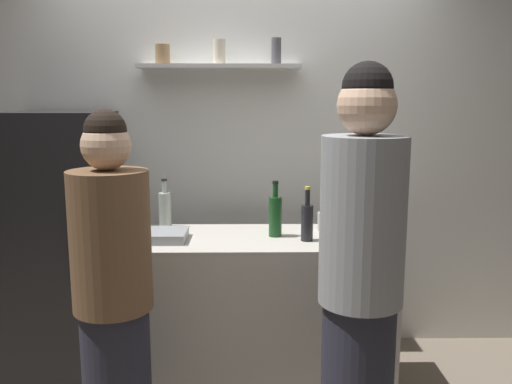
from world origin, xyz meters
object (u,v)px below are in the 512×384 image
at_px(refrigerator, 61,244).
at_px(wine_bottle_amber_glass, 366,219).
at_px(baking_pan, 155,236).
at_px(wine_bottle_pale_glass, 165,208).
at_px(water_bottle_plastic, 388,229).
at_px(person_brown_jacket, 114,300).
at_px(utensil_holder, 326,221).
at_px(wine_bottle_green_glass, 275,215).
at_px(person_grey_hoodie, 360,289).
at_px(wine_bottle_dark_glass, 307,221).

distance_m(refrigerator, wine_bottle_amber_glass, 1.83).
height_order(baking_pan, wine_bottle_pale_glass, wine_bottle_pale_glass).
distance_m(wine_bottle_amber_glass, water_bottle_plastic, 0.13).
bearing_deg(person_brown_jacket, water_bottle_plastic, 112.03).
bearing_deg(baking_pan, wine_bottle_pale_glass, 88.06).
relative_size(utensil_holder, wine_bottle_green_glass, 0.69).
xyz_separation_m(utensil_holder, wine_bottle_green_glass, (-0.30, -0.13, 0.07)).
distance_m(baking_pan, person_brown_jacket, 0.59).
relative_size(utensil_holder, person_grey_hoodie, 0.12).
distance_m(refrigerator, wine_bottle_pale_glass, 0.69).
height_order(refrigerator, wine_bottle_pale_glass, refrigerator).
height_order(baking_pan, water_bottle_plastic, water_bottle_plastic).
bearing_deg(person_grey_hoodie, person_brown_jacket, -119.81).
bearing_deg(wine_bottle_dark_glass, person_grey_hoodie, -78.70).
bearing_deg(wine_bottle_green_glass, refrigerator, 167.48).
height_order(refrigerator, wine_bottle_dark_glass, refrigerator).
relative_size(water_bottle_plastic, person_brown_jacket, 0.13).
relative_size(water_bottle_plastic, person_grey_hoodie, 0.12).
bearing_deg(person_brown_jacket, refrigerator, -144.81).
bearing_deg(wine_bottle_green_glass, person_brown_jacket, -138.46).
bearing_deg(wine_bottle_dark_glass, refrigerator, 165.22).
relative_size(baking_pan, wine_bottle_dark_glass, 1.16).
height_order(wine_bottle_dark_glass, water_bottle_plastic, wine_bottle_dark_glass).
distance_m(refrigerator, person_brown_jacket, 1.09).
height_order(wine_bottle_pale_glass, wine_bottle_dark_glass, wine_bottle_dark_glass).
relative_size(wine_bottle_dark_glass, water_bottle_plastic, 1.36).
bearing_deg(water_bottle_plastic, wine_bottle_dark_glass, 160.70).
distance_m(refrigerator, baking_pan, 0.75).
relative_size(refrigerator, utensil_holder, 7.41).
distance_m(wine_bottle_pale_glass, wine_bottle_amber_glass, 1.17).
xyz_separation_m(baking_pan, utensil_holder, (0.95, 0.21, 0.03)).
bearing_deg(wine_bottle_amber_glass, person_brown_jacket, -157.28).
distance_m(wine_bottle_dark_glass, wine_bottle_amber_glass, 0.31).
bearing_deg(wine_bottle_green_glass, water_bottle_plastic, -22.84).
bearing_deg(utensil_holder, wine_bottle_green_glass, -156.95).
bearing_deg(baking_pan, utensil_holder, 12.20).
bearing_deg(wine_bottle_pale_glass, person_grey_hoodie, -47.29).
height_order(wine_bottle_pale_glass, person_grey_hoodie, person_grey_hoodie).
bearing_deg(utensil_holder, wine_bottle_pale_glass, 174.25).
distance_m(wine_bottle_green_glass, wine_bottle_dark_glass, 0.19).
relative_size(wine_bottle_amber_glass, person_grey_hoodie, 0.19).
relative_size(utensil_holder, water_bottle_plastic, 0.99).
relative_size(wine_bottle_green_glass, wine_bottle_dark_glass, 1.05).
bearing_deg(person_grey_hoodie, wine_bottle_amber_glass, 144.72).
distance_m(utensil_holder, wine_bottle_green_glass, 0.33).
distance_m(refrigerator, water_bottle_plastic, 1.94).
bearing_deg(wine_bottle_green_glass, utensil_holder, 23.05).
bearing_deg(utensil_holder, person_brown_jacket, -143.03).
height_order(refrigerator, wine_bottle_amber_glass, refrigerator).
height_order(wine_bottle_pale_glass, water_bottle_plastic, wine_bottle_pale_glass).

